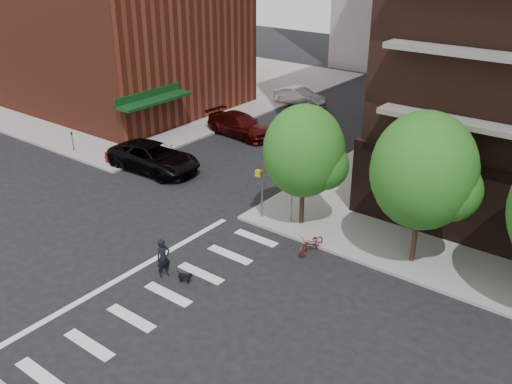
% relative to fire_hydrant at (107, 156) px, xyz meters
% --- Properties ---
extents(ground, '(120.00, 120.00, 0.00)m').
position_rel_fire_hydrant_xyz_m(ground, '(10.50, -7.80, -0.55)').
color(ground, black).
rests_on(ground, ground).
extents(sidewalk_nw, '(31.00, 33.00, 0.15)m').
position_rel_fire_hydrant_xyz_m(sidewalk_nw, '(-14.00, 15.70, -0.48)').
color(sidewalk_nw, gray).
rests_on(sidewalk_nw, ground).
extents(crosswalk, '(3.85, 13.00, 0.01)m').
position_rel_fire_hydrant_xyz_m(crosswalk, '(12.71, -7.80, -0.55)').
color(crosswalk, silver).
rests_on(crosswalk, ground).
extents(tree_a, '(4.00, 4.00, 5.90)m').
position_rel_fire_hydrant_xyz_m(tree_a, '(14.50, 0.70, 3.49)').
color(tree_a, '#301E11').
rests_on(tree_a, sidewalk_ne).
extents(tree_b, '(4.50, 4.50, 6.65)m').
position_rel_fire_hydrant_xyz_m(tree_b, '(20.50, 0.70, 3.99)').
color(tree_b, '#301E11').
rests_on(tree_b, sidewalk_ne).
extents(pedestrian_signal, '(2.18, 0.67, 2.60)m').
position_rel_fire_hydrant_xyz_m(pedestrian_signal, '(12.82, 0.12, 1.30)').
color(pedestrian_signal, slate).
rests_on(pedestrian_signal, sidewalk_ne).
extents(fire_hydrant, '(0.24, 0.24, 0.73)m').
position_rel_fire_hydrant_xyz_m(fire_hydrant, '(0.00, 0.00, 0.00)').
color(fire_hydrant, '#A50C0C').
rests_on(fire_hydrant, sidewalk_nw).
extents(parking_meter, '(0.10, 0.08, 1.32)m').
position_rel_fire_hydrant_xyz_m(parking_meter, '(-3.50, -0.00, 0.41)').
color(parking_meter, black).
rests_on(parking_meter, sidewalk_nw).
extents(parked_car_black, '(3.10, 6.31, 1.72)m').
position_rel_fire_hydrant_xyz_m(parked_car_black, '(3.15, 1.20, 0.31)').
color(parked_car_black, black).
rests_on(parked_car_black, ground).
extents(parked_car_maroon, '(2.84, 5.80, 1.62)m').
position_rel_fire_hydrant_xyz_m(parked_car_maroon, '(3.26, 9.63, 0.26)').
color(parked_car_maroon, '#3D0909').
rests_on(parked_car_maroon, ground).
extents(parked_car_silver, '(1.65, 4.59, 1.50)m').
position_rel_fire_hydrant_xyz_m(parked_car_silver, '(2.30, 18.90, 0.20)').
color(parked_car_silver, '#A2A4AA').
rests_on(parked_car_silver, ground).
extents(scooter, '(0.77, 1.80, 0.92)m').
position_rel_fire_hydrant_xyz_m(scooter, '(16.39, -1.30, -0.09)').
color(scooter, maroon).
rests_on(scooter, ground).
extents(dog_walker, '(0.74, 0.58, 1.78)m').
position_rel_fire_hydrant_xyz_m(dog_walker, '(12.36, -6.88, 0.34)').
color(dog_walker, black).
rests_on(dog_walker, ground).
extents(dog, '(0.61, 0.32, 0.51)m').
position_rel_fire_hydrant_xyz_m(dog, '(13.48, -6.74, -0.23)').
color(dog, black).
rests_on(dog, ground).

